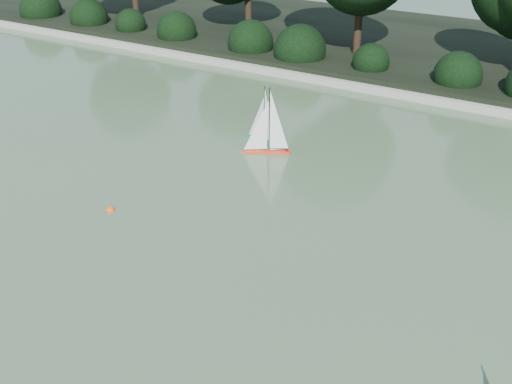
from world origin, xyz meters
TOP-DOWN VIEW (x-y plane):
  - ground at (0.00, 0.00)m, footprint 80.00×80.00m
  - pond_coping at (0.00, 9.00)m, footprint 40.00×0.35m
  - far_bank at (0.00, 13.00)m, footprint 40.00×8.00m
  - shrub_hedge at (0.00, 9.90)m, footprint 29.10×1.10m
  - sailboat_orange at (-2.02, 4.55)m, footprint 0.92×0.60m
  - sailboat_teal at (-2.35, 5.00)m, footprint 0.88×0.33m
  - race_buoy at (-2.85, 1.36)m, footprint 0.14×0.14m

SIDE VIEW (x-z plane):
  - ground at x=0.00m, z-range 0.00..0.00m
  - race_buoy at x=-2.85m, z-range -0.07..0.07m
  - pond_coping at x=0.00m, z-range 0.00..0.18m
  - far_bank at x=0.00m, z-range 0.00..0.30m
  - sailboat_teal at x=-2.35m, z-range -0.41..0.79m
  - sailboat_orange at x=-2.02m, z-range -0.46..0.89m
  - shrub_hedge at x=0.00m, z-range -0.10..1.00m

